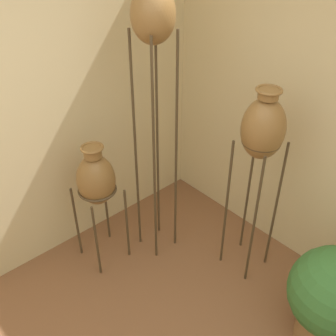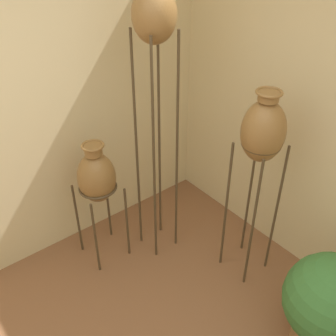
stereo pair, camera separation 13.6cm
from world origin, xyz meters
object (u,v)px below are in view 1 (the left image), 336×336
(vase_stand_medium, at_px, (263,132))
(vase_stand_short, at_px, (96,180))
(vase_stand_tall, at_px, (153,27))
(potted_plant, at_px, (334,298))

(vase_stand_medium, xyz_separation_m, vase_stand_short, (-0.83, 0.86, -0.47))
(vase_stand_tall, height_order, vase_stand_short, vase_stand_tall)
(vase_stand_tall, bearing_deg, potted_plant, -80.67)
(vase_stand_tall, bearing_deg, vase_stand_short, 155.16)
(vase_stand_short, bearing_deg, vase_stand_tall, -24.84)
(potted_plant, bearing_deg, vase_stand_short, 111.93)
(vase_stand_tall, distance_m, vase_stand_medium, 1.00)
(vase_stand_medium, xyz_separation_m, potted_plant, (-0.16, -0.82, -0.83))
(vase_stand_short, height_order, potted_plant, vase_stand_short)
(vase_stand_medium, height_order, potted_plant, vase_stand_medium)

